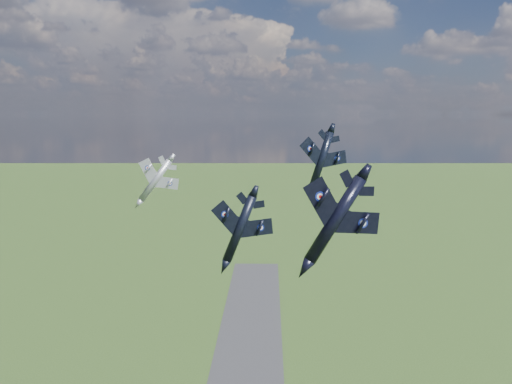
# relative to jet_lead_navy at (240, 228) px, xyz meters

# --- Properties ---
(jet_lead_navy) EXTENTS (12.48, 15.41, 6.41)m
(jet_lead_navy) POSITION_rel_jet_lead_navy_xyz_m (0.00, 0.00, 0.00)
(jet_lead_navy) COLOR black
(jet_right_navy) EXTENTS (13.02, 16.27, 8.09)m
(jet_right_navy) POSITION_rel_jet_lead_navy_xyz_m (11.44, -16.46, 4.87)
(jet_right_navy) COLOR black
(jet_high_navy) EXTENTS (15.74, 18.04, 6.51)m
(jet_high_navy) POSITION_rel_jet_lead_navy_xyz_m (14.08, 24.89, 7.66)
(jet_high_navy) COLOR black
(jet_left_silver) EXTENTS (11.22, 14.09, 7.43)m
(jet_left_silver) POSITION_rel_jet_lead_navy_xyz_m (-16.94, 21.36, 4.10)
(jet_left_silver) COLOR #A7ABB2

